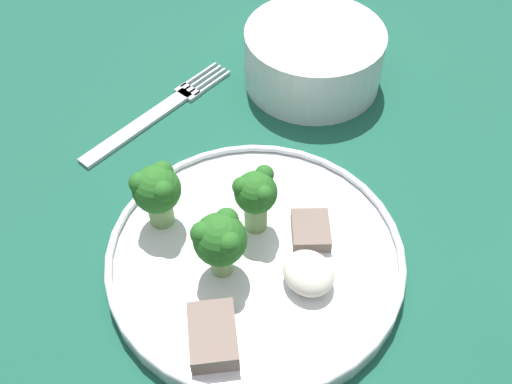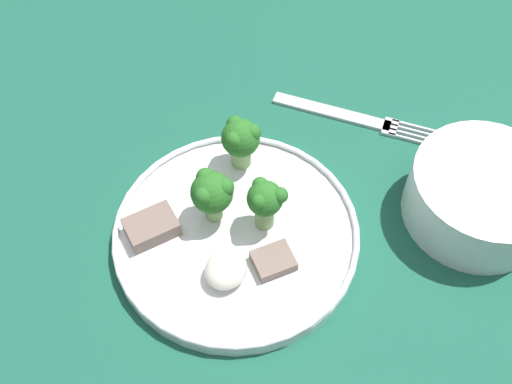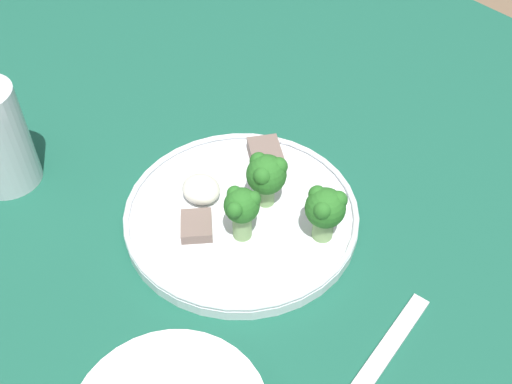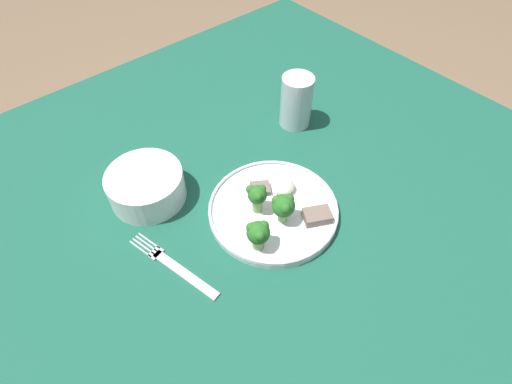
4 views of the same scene
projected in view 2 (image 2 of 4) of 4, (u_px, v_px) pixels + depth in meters
name	position (u px, v px, depth m)	size (l,w,h in m)	color
table	(276.00, 273.00, 0.65)	(1.29, 1.17, 0.77)	#195642
dinner_plate	(236.00, 234.00, 0.57)	(0.23, 0.23, 0.02)	white
fork	(353.00, 118.00, 0.66)	(0.06, 0.18, 0.00)	silver
cream_bowl	(480.00, 197.00, 0.57)	(0.14, 0.14, 0.06)	white
broccoli_floret_near_rim_left	(265.00, 200.00, 0.54)	(0.03, 0.03, 0.06)	#7FA866
broccoli_floret_center_left	(241.00, 139.00, 0.58)	(0.04, 0.04, 0.06)	#7FA866
broccoli_floret_back_left	(212.00, 193.00, 0.55)	(0.04, 0.04, 0.06)	#7FA866
meat_slice_front_slice	(273.00, 261.00, 0.54)	(0.05, 0.05, 0.01)	#756056
meat_slice_middle_slice	(152.00, 227.00, 0.56)	(0.06, 0.05, 0.02)	#756056
sauce_dollop	(226.00, 270.00, 0.53)	(0.04, 0.04, 0.02)	silver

